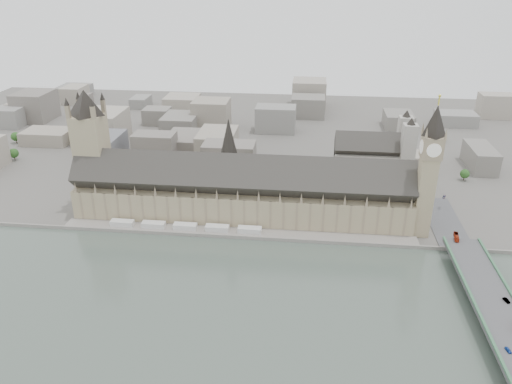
# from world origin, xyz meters

# --- Properties ---
(ground) EXTENTS (900.00, 900.00, 0.00)m
(ground) POSITION_xyz_m (0.00, 0.00, 0.00)
(ground) COLOR #595651
(ground) RESTS_ON ground
(embankment_wall) EXTENTS (600.00, 1.50, 3.00)m
(embankment_wall) POSITION_xyz_m (0.00, -15.00, 1.50)
(embankment_wall) COLOR gray
(embankment_wall) RESTS_ON ground
(river_terrace) EXTENTS (270.00, 15.00, 2.00)m
(river_terrace) POSITION_xyz_m (0.00, -7.50, 1.00)
(river_terrace) COLOR gray
(river_terrace) RESTS_ON ground
(terrace_tents) EXTENTS (118.00, 7.00, 4.00)m
(terrace_tents) POSITION_xyz_m (-40.00, -7.00, 4.00)
(terrace_tents) COLOR silver
(terrace_tents) RESTS_ON river_terrace
(palace_of_westminster) EXTENTS (265.00, 40.73, 55.44)m
(palace_of_westminster) POSITION_xyz_m (0.00, 19.70, 22.71)
(palace_of_westminster) COLOR tan
(palace_of_westminster) RESTS_ON ground
(elizabeth_tower) EXTENTS (17.00, 17.00, 107.50)m
(elizabeth_tower) POSITION_xyz_m (138.00, 8.00, 58.09)
(elizabeth_tower) COLOR tan
(elizabeth_tower) RESTS_ON ground
(victoria_tower) EXTENTS (30.00, 30.00, 100.00)m
(victoria_tower) POSITION_xyz_m (-122.00, 26.00, 55.20)
(victoria_tower) COLOR tan
(victoria_tower) RESTS_ON ground
(central_tower) EXTENTS (13.00, 13.00, 48.00)m
(central_tower) POSITION_xyz_m (-10.00, 26.00, 57.92)
(central_tower) COLOR gray
(central_tower) RESTS_ON ground
(westminster_bridge) EXTENTS (25.00, 325.00, 10.25)m
(westminster_bridge) POSITION_xyz_m (162.00, -87.50, 5.12)
(westminster_bridge) COLOR #474749
(westminster_bridge) RESTS_ON ground
(westminster_abbey) EXTENTS (68.00, 36.00, 64.00)m
(westminster_abbey) POSITION_xyz_m (110.92, 95.00, 25.08)
(westminster_abbey) COLOR #A9A398
(westminster_abbey) RESTS_ON ground
(city_skyline_inland) EXTENTS (720.00, 360.00, 38.00)m
(city_skyline_inland) POSITION_xyz_m (0.00, 245.00, 19.00)
(city_skyline_inland) COLOR gray
(city_skyline_inland) RESTS_ON ground
(park_trees) EXTENTS (110.00, 30.00, 15.00)m
(park_trees) POSITION_xyz_m (-10.00, 60.00, 7.50)
(park_trees) COLOR #1E4D1B
(park_trees) RESTS_ON ground
(red_bus_north) EXTENTS (4.48, 12.03, 3.27)m
(red_bus_north) POSITION_xyz_m (158.28, -15.39, 11.89)
(red_bus_north) COLOR #B33014
(red_bus_north) RESTS_ON westminster_bridge
(car_blue) EXTENTS (2.74, 4.69, 1.50)m
(car_blue) POSITION_xyz_m (155.74, -129.16, 11.00)
(car_blue) COLOR navy
(car_blue) RESTS_ON westminster_bridge
(car_silver) EXTENTS (3.31, 5.30, 1.65)m
(car_silver) POSITION_xyz_m (168.82, -86.79, 11.07)
(car_silver) COLOR gray
(car_silver) RESTS_ON westminster_bridge
(car_approach) EXTENTS (4.04, 5.89, 1.58)m
(car_approach) POSITION_xyz_m (165.74, 54.85, 11.04)
(car_approach) COLOR gray
(car_approach) RESTS_ON westminster_bridge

